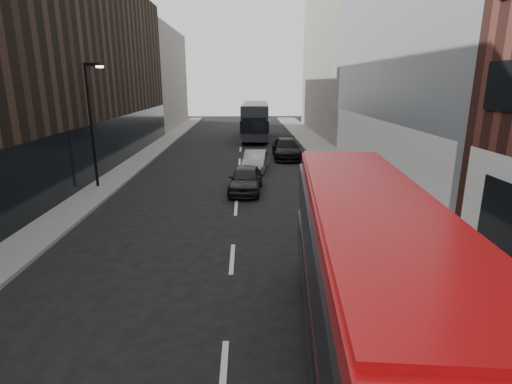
{
  "coord_description": "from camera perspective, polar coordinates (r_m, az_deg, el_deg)",
  "views": [
    {
      "loc": [
        0.52,
        -5.18,
        6.12
      ],
      "look_at": [
        0.86,
        7.93,
        2.5
      ],
      "focal_mm": 28.0,
      "sensor_mm": 36.0,
      "label": 1
    }
  ],
  "objects": [
    {
      "name": "sidewalk_right",
      "position": [
        31.56,
        11.38,
        4.1
      ],
      "size": [
        3.0,
        80.0,
        0.15
      ],
      "primitive_type": "cube",
      "color": "slate",
      "rests_on": "ground"
    },
    {
      "name": "car_c",
      "position": [
        33.34,
        4.38,
        6.21
      ],
      "size": [
        2.26,
        5.48,
        1.59
      ],
      "primitive_type": "imported",
      "rotation": [
        0.0,
        0.0,
        -0.01
      ],
      "color": "black",
      "rests_on": "ground"
    },
    {
      "name": "building_left_mid",
      "position": [
        37.18,
        -21.15,
        15.81
      ],
      "size": [
        5.0,
        24.0,
        14.0
      ],
      "primitive_type": "cube",
      "color": "black",
      "rests_on": "ground"
    },
    {
      "name": "building_modern_block",
      "position": [
        28.62,
        22.78,
        21.92
      ],
      "size": [
        5.03,
        22.0,
        20.0
      ],
      "color": "#94999D",
      "rests_on": "ground"
    },
    {
      "name": "building_left_far",
      "position": [
        58.43,
        -13.83,
        15.39
      ],
      "size": [
        5.0,
        20.0,
        13.0
      ],
      "primitive_type": "cube",
      "color": "#69635C",
      "rests_on": "ground"
    },
    {
      "name": "building_victorian",
      "position": [
        50.48,
        11.62,
        19.17
      ],
      "size": [
        6.5,
        24.0,
        21.0
      ],
      "color": "#69635C",
      "rests_on": "ground"
    },
    {
      "name": "car_b",
      "position": [
        28.55,
        -0.12,
        4.52
      ],
      "size": [
        2.01,
        4.46,
        1.42
      ],
      "primitive_type": "imported",
      "rotation": [
        0.0,
        0.0,
        -0.12
      ],
      "color": "gray",
      "rests_on": "ground"
    },
    {
      "name": "grey_bus",
      "position": [
        44.9,
        -0.08,
        10.28
      ],
      "size": [
        3.31,
        12.12,
        3.88
      ],
      "rotation": [
        0.0,
        0.0,
        -0.04
      ],
      "color": "black",
      "rests_on": "ground"
    },
    {
      "name": "street_lamp",
      "position": [
        24.85,
        -22.39,
        9.83
      ],
      "size": [
        1.06,
        0.22,
        7.0
      ],
      "color": "black",
      "rests_on": "sidewalk_left"
    },
    {
      "name": "sidewalk_left",
      "position": [
        31.93,
        -16.94,
        3.86
      ],
      "size": [
        2.0,
        80.0,
        0.15
      ],
      "primitive_type": "cube",
      "color": "slate",
      "rests_on": "ground"
    },
    {
      "name": "car_a",
      "position": [
        22.9,
        -1.47,
        1.86
      ],
      "size": [
        2.16,
        4.52,
        1.49
      ],
      "primitive_type": "imported",
      "rotation": [
        0.0,
        0.0,
        -0.09
      ],
      "color": "black",
      "rests_on": "ground"
    },
    {
      "name": "red_bus",
      "position": [
        8.52,
        15.31,
        -12.1
      ],
      "size": [
        3.37,
        10.26,
        4.08
      ],
      "rotation": [
        0.0,
        0.0,
        -0.1
      ],
      "color": "#AC0A0D",
      "rests_on": "ground"
    }
  ]
}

